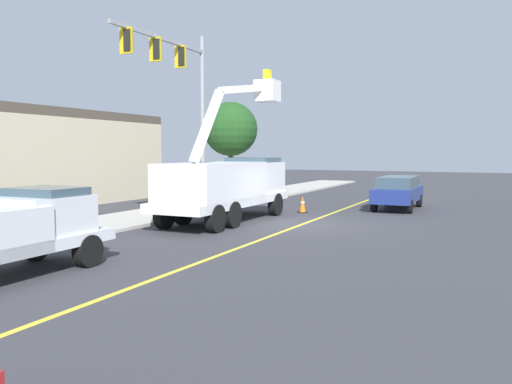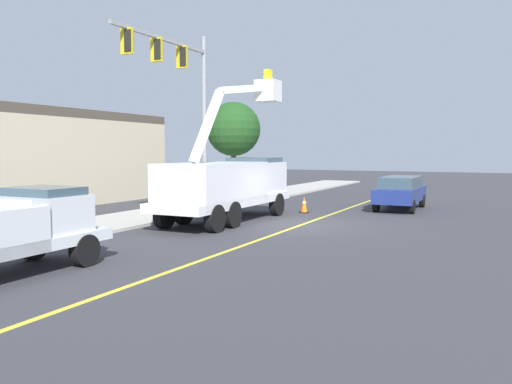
% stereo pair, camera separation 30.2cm
% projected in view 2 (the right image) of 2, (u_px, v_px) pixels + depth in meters
% --- Properties ---
extents(ground, '(120.00, 120.00, 0.00)m').
position_uv_depth(ground, '(301.00, 225.00, 21.01)').
color(ground, '#38383D').
extents(sidewalk_far_side, '(60.06, 4.72, 0.12)m').
position_uv_depth(sidewalk_far_side, '(156.00, 214.00, 24.13)').
color(sidewalk_far_side, '#B2ADA3').
rests_on(sidewalk_far_side, ground).
extents(lane_centre_stripe, '(49.99, 1.09, 0.01)m').
position_uv_depth(lane_centre_stripe, '(301.00, 225.00, 21.01)').
color(lane_centre_stripe, yellow).
rests_on(lane_centre_stripe, ground).
extents(utility_bucket_truck, '(8.25, 3.18, 6.45)m').
position_uv_depth(utility_bucket_truck, '(228.00, 184.00, 22.09)').
color(utility_bucket_truck, white).
rests_on(utility_bucket_truck, ground).
extents(passing_minivan, '(4.83, 2.02, 1.69)m').
position_uv_depth(passing_minivan, '(401.00, 191.00, 26.61)').
color(passing_minivan, navy).
rests_on(passing_minivan, ground).
extents(traffic_cone_mid_front, '(0.40, 0.40, 0.81)m').
position_uv_depth(traffic_cone_mid_front, '(304.00, 205.00, 25.21)').
color(traffic_cone_mid_front, black).
rests_on(traffic_cone_mid_front, ground).
extents(traffic_signal_mast, '(6.81, 0.63, 8.59)m').
position_uv_depth(traffic_signal_mast, '(181.00, 83.00, 23.76)').
color(traffic_signal_mast, gray).
rests_on(traffic_signal_mast, ground).
extents(commercial_building_backdrop, '(19.81, 7.05, 5.25)m').
position_uv_depth(commercial_building_backdrop, '(1.00, 158.00, 27.15)').
color(commercial_building_backdrop, beige).
rests_on(commercial_building_backdrop, ground).
extents(street_tree_right, '(3.30, 3.30, 5.99)m').
position_uv_depth(street_tree_right, '(234.00, 129.00, 31.73)').
color(street_tree_right, brown).
rests_on(street_tree_right, ground).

